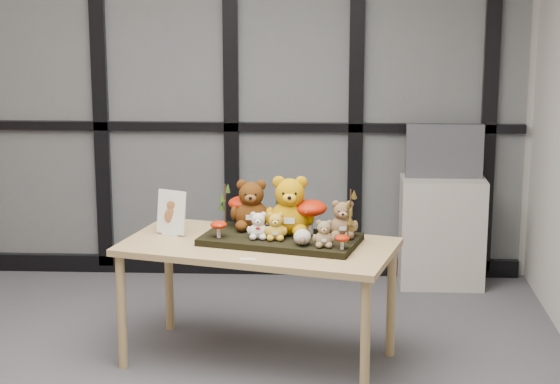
{
  "coord_description": "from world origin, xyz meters",
  "views": [
    {
      "loc": [
        1.09,
        -4.37,
        2.19
      ],
      "look_at": [
        0.86,
        0.84,
        0.98
      ],
      "focal_mm": 65.0,
      "sensor_mm": 36.0,
      "label": 1
    }
  ],
  "objects_px": {
    "cabinet": "(442,232)",
    "diorama_tray": "(280,240)",
    "bear_beige_small": "(324,232)",
    "sign_holder": "(171,215)",
    "plush_cream_hedgehog": "(302,236)",
    "mushroom_back_left": "(243,210)",
    "bear_white_bow": "(258,224)",
    "bear_pooh_yellow": "(290,202)",
    "display_table": "(258,256)",
    "mushroom_front_right": "(342,241)",
    "mushroom_back_right": "(310,215)",
    "bear_tan_back": "(343,217)",
    "bear_brown_medium": "(251,202)",
    "monitor": "(445,151)",
    "mushroom_front_left": "(219,228)",
    "bear_small_yellow": "(276,225)"
  },
  "relations": [
    {
      "from": "bear_brown_medium",
      "to": "plush_cream_hedgehog",
      "type": "relative_size",
      "value": 3.31
    },
    {
      "from": "display_table",
      "to": "cabinet",
      "type": "height_order",
      "value": "cabinet"
    },
    {
      "from": "bear_beige_small",
      "to": "monitor",
      "type": "relative_size",
      "value": 0.31
    },
    {
      "from": "bear_pooh_yellow",
      "to": "mushroom_front_left",
      "type": "distance_m",
      "value": 0.41
    },
    {
      "from": "mushroom_back_right",
      "to": "sign_holder",
      "type": "relative_size",
      "value": 0.83
    },
    {
      "from": "mushroom_front_left",
      "to": "mushroom_front_right",
      "type": "bearing_deg",
      "value": -16.5
    },
    {
      "from": "mushroom_front_right",
      "to": "mushroom_back_right",
      "type": "bearing_deg",
      "value": 121.03
    },
    {
      "from": "plush_cream_hedgehog",
      "to": "monitor",
      "type": "bearing_deg",
      "value": 74.99
    },
    {
      "from": "mushroom_front_left",
      "to": "sign_holder",
      "type": "bearing_deg",
      "value": 149.18
    },
    {
      "from": "bear_white_bow",
      "to": "mushroom_front_right",
      "type": "distance_m",
      "value": 0.49
    },
    {
      "from": "diorama_tray",
      "to": "bear_white_bow",
      "type": "bearing_deg",
      "value": -143.42
    },
    {
      "from": "mushroom_front_left",
      "to": "bear_pooh_yellow",
      "type": "bearing_deg",
      "value": 13.4
    },
    {
      "from": "bear_small_yellow",
      "to": "bear_white_bow",
      "type": "relative_size",
      "value": 1.02
    },
    {
      "from": "diorama_tray",
      "to": "mushroom_front_right",
      "type": "bearing_deg",
      "value": -19.7
    },
    {
      "from": "bear_pooh_yellow",
      "to": "sign_holder",
      "type": "relative_size",
      "value": 1.41
    },
    {
      "from": "bear_pooh_yellow",
      "to": "bear_small_yellow",
      "type": "bearing_deg",
      "value": -106.42
    },
    {
      "from": "bear_pooh_yellow",
      "to": "mushroom_back_left",
      "type": "distance_m",
      "value": 0.32
    },
    {
      "from": "cabinet",
      "to": "diorama_tray",
      "type": "bearing_deg",
      "value": -127.01
    },
    {
      "from": "bear_beige_small",
      "to": "mushroom_front_right",
      "type": "relative_size",
      "value": 1.85
    },
    {
      "from": "display_table",
      "to": "cabinet",
      "type": "distance_m",
      "value": 1.82
    },
    {
      "from": "plush_cream_hedgehog",
      "to": "mushroom_back_left",
      "type": "bearing_deg",
      "value": 147.97
    },
    {
      "from": "mushroom_back_left",
      "to": "mushroom_front_right",
      "type": "height_order",
      "value": "mushroom_back_left"
    },
    {
      "from": "display_table",
      "to": "bear_brown_medium",
      "type": "height_order",
      "value": "bear_brown_medium"
    },
    {
      "from": "sign_holder",
      "to": "monitor",
      "type": "distance_m",
      "value": 2.07
    },
    {
      "from": "bear_brown_medium",
      "to": "mushroom_back_right",
      "type": "relative_size",
      "value": 1.46
    },
    {
      "from": "mushroom_back_right",
      "to": "mushroom_back_left",
      "type": "bearing_deg",
      "value": 157.09
    },
    {
      "from": "diorama_tray",
      "to": "mushroom_front_left",
      "type": "height_order",
      "value": "mushroom_front_left"
    },
    {
      "from": "bear_pooh_yellow",
      "to": "bear_small_yellow",
      "type": "xyz_separation_m",
      "value": [
        -0.07,
        -0.12,
        -0.09
      ]
    },
    {
      "from": "mushroom_back_right",
      "to": "sign_holder",
      "type": "xyz_separation_m",
      "value": [
        -0.77,
        0.07,
        -0.03
      ]
    },
    {
      "from": "display_table",
      "to": "mushroom_front_right",
      "type": "xyz_separation_m",
      "value": [
        0.45,
        -0.21,
        0.15
      ]
    },
    {
      "from": "bear_white_bow",
      "to": "monitor",
      "type": "relative_size",
      "value": 0.32
    },
    {
      "from": "bear_tan_back",
      "to": "mushroom_back_left",
      "type": "height_order",
      "value": "bear_tan_back"
    },
    {
      "from": "bear_brown_medium",
      "to": "mushroom_back_right",
      "type": "xyz_separation_m",
      "value": [
        0.32,
        -0.1,
        -0.05
      ]
    },
    {
      "from": "diorama_tray",
      "to": "bear_tan_back",
      "type": "relative_size",
      "value": 3.77
    },
    {
      "from": "bear_small_yellow",
      "to": "bear_brown_medium",
      "type": "bearing_deg",
      "value": 139.18
    },
    {
      "from": "bear_pooh_yellow",
      "to": "bear_tan_back",
      "type": "relative_size",
      "value": 1.6
    },
    {
      "from": "sign_holder",
      "to": "bear_brown_medium",
      "type": "bearing_deg",
      "value": 26.73
    },
    {
      "from": "sign_holder",
      "to": "display_table",
      "type": "bearing_deg",
      "value": 6.39
    },
    {
      "from": "diorama_tray",
      "to": "mushroom_back_right",
      "type": "relative_size",
      "value": 3.99
    },
    {
      "from": "mushroom_front_left",
      "to": "sign_holder",
      "type": "distance_m",
      "value": 0.33
    },
    {
      "from": "display_table",
      "to": "mushroom_back_right",
      "type": "distance_m",
      "value": 0.35
    },
    {
      "from": "bear_brown_medium",
      "to": "bear_small_yellow",
      "type": "distance_m",
      "value": 0.27
    },
    {
      "from": "sign_holder",
      "to": "bear_pooh_yellow",
      "type": "bearing_deg",
      "value": 17.14
    },
    {
      "from": "bear_brown_medium",
      "to": "mushroom_back_right",
      "type": "height_order",
      "value": "bear_brown_medium"
    },
    {
      "from": "diorama_tray",
      "to": "bear_pooh_yellow",
      "type": "xyz_separation_m",
      "value": [
        0.05,
        0.05,
        0.2
      ]
    },
    {
      "from": "bear_beige_small",
      "to": "sign_holder",
      "type": "xyz_separation_m",
      "value": [
        -0.85,
        0.31,
        -0.0
      ]
    },
    {
      "from": "mushroom_back_right",
      "to": "sign_holder",
      "type": "height_order",
      "value": "sign_holder"
    },
    {
      "from": "bear_pooh_yellow",
      "to": "bear_white_bow",
      "type": "xyz_separation_m",
      "value": [
        -0.17,
        -0.1,
        -0.1
      ]
    },
    {
      "from": "bear_small_yellow",
      "to": "mushroom_front_left",
      "type": "height_order",
      "value": "bear_small_yellow"
    },
    {
      "from": "display_table",
      "to": "monitor",
      "type": "distance_m",
      "value": 1.85
    }
  ]
}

